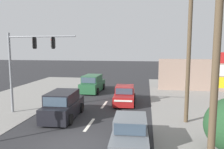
{
  "coord_description": "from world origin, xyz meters",
  "views": [
    {
      "loc": [
        3.54,
        -10.12,
        4.92
      ],
      "look_at": [
        1.31,
        4.0,
        3.15
      ],
      "focal_mm": 35.0,
      "sensor_mm": 36.0,
      "label": 1
    }
  ],
  "objects_px": {
    "utility_pole_foreground_right": "(213,41)",
    "traffic_signal_mast": "(25,58)",
    "suv_oncoming_near": "(63,105)",
    "sedan_crossing_left": "(125,95)",
    "suv_receding_far": "(92,84)",
    "utility_pole_midground_right": "(189,36)",
    "sedan_kerbside_parked": "(130,133)"
  },
  "relations": [
    {
      "from": "traffic_signal_mast",
      "to": "suv_oncoming_near",
      "type": "bearing_deg",
      "value": -10.56
    },
    {
      "from": "utility_pole_foreground_right",
      "to": "traffic_signal_mast",
      "type": "distance_m",
      "value": 12.95
    },
    {
      "from": "utility_pole_midground_right",
      "to": "traffic_signal_mast",
      "type": "bearing_deg",
      "value": 179.1
    },
    {
      "from": "utility_pole_foreground_right",
      "to": "traffic_signal_mast",
      "type": "height_order",
      "value": "utility_pole_foreground_right"
    },
    {
      "from": "suv_oncoming_near",
      "to": "suv_receding_far",
      "type": "distance_m",
      "value": 9.22
    },
    {
      "from": "utility_pole_midground_right",
      "to": "sedan_crossing_left",
      "type": "distance_m",
      "value": 7.98
    },
    {
      "from": "suv_oncoming_near",
      "to": "sedan_crossing_left",
      "type": "bearing_deg",
      "value": 50.92
    },
    {
      "from": "traffic_signal_mast",
      "to": "suv_oncoming_near",
      "type": "relative_size",
      "value": 1.3
    },
    {
      "from": "traffic_signal_mast",
      "to": "suv_oncoming_near",
      "type": "height_order",
      "value": "traffic_signal_mast"
    },
    {
      "from": "utility_pole_foreground_right",
      "to": "sedan_crossing_left",
      "type": "distance_m",
      "value": 12.54
    },
    {
      "from": "sedan_kerbside_parked",
      "to": "utility_pole_midground_right",
      "type": "bearing_deg",
      "value": 51.22
    },
    {
      "from": "sedan_kerbside_parked",
      "to": "suv_oncoming_near",
      "type": "bearing_deg",
      "value": 142.47
    },
    {
      "from": "suv_oncoming_near",
      "to": "sedan_crossing_left",
      "type": "relative_size",
      "value": 1.07
    },
    {
      "from": "sedan_crossing_left",
      "to": "sedan_kerbside_parked",
      "type": "bearing_deg",
      "value": -82.45
    },
    {
      "from": "utility_pole_midground_right",
      "to": "suv_oncoming_near",
      "type": "relative_size",
      "value": 2.34
    },
    {
      "from": "utility_pole_midground_right",
      "to": "traffic_signal_mast",
      "type": "height_order",
      "value": "utility_pole_midground_right"
    },
    {
      "from": "suv_receding_far",
      "to": "traffic_signal_mast",
      "type": "bearing_deg",
      "value": -108.07
    },
    {
      "from": "utility_pole_foreground_right",
      "to": "utility_pole_midground_right",
      "type": "height_order",
      "value": "utility_pole_midground_right"
    },
    {
      "from": "utility_pole_foreground_right",
      "to": "suv_receding_far",
      "type": "xyz_separation_m",
      "value": [
        -8.15,
        15.46,
        -4.27
      ]
    },
    {
      "from": "suv_oncoming_near",
      "to": "traffic_signal_mast",
      "type": "bearing_deg",
      "value": 169.44
    },
    {
      "from": "utility_pole_midground_right",
      "to": "sedan_crossing_left",
      "type": "height_order",
      "value": "utility_pole_midground_right"
    },
    {
      "from": "traffic_signal_mast",
      "to": "suv_receding_far",
      "type": "distance_m",
      "value": 9.67
    },
    {
      "from": "utility_pole_midground_right",
      "to": "suv_oncoming_near",
      "type": "bearing_deg",
      "value": -177.38
    },
    {
      "from": "suv_receding_far",
      "to": "sedan_kerbside_parked",
      "type": "distance_m",
      "value": 14.05
    },
    {
      "from": "utility_pole_foreground_right",
      "to": "suv_oncoming_near",
      "type": "distance_m",
      "value": 10.97
    },
    {
      "from": "utility_pole_foreground_right",
      "to": "sedan_kerbside_parked",
      "type": "relative_size",
      "value": 2.23
    },
    {
      "from": "suv_oncoming_near",
      "to": "utility_pole_midground_right",
      "type": "bearing_deg",
      "value": 2.62
    },
    {
      "from": "sedan_crossing_left",
      "to": "suv_receding_far",
      "type": "bearing_deg",
      "value": 132.13
    },
    {
      "from": "suv_receding_far",
      "to": "sedan_kerbside_parked",
      "type": "relative_size",
      "value": 1.07
    },
    {
      "from": "utility_pole_foreground_right",
      "to": "sedan_kerbside_parked",
      "type": "bearing_deg",
      "value": 140.94
    },
    {
      "from": "utility_pole_midground_right",
      "to": "sedan_kerbside_parked",
      "type": "height_order",
      "value": "utility_pole_midground_right"
    },
    {
      "from": "utility_pole_foreground_right",
      "to": "suv_receding_far",
      "type": "relative_size",
      "value": 2.09
    }
  ]
}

